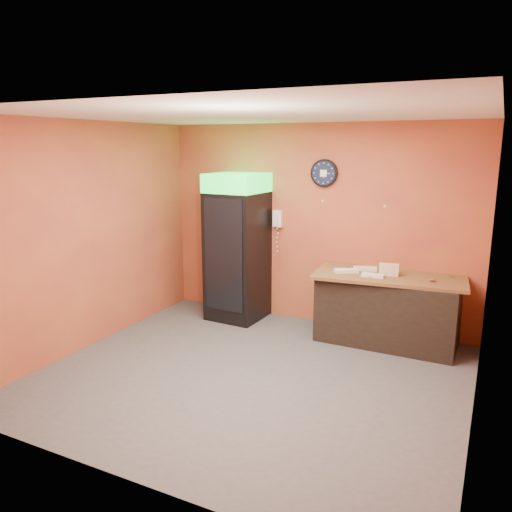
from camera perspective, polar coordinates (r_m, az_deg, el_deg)
The scene contains 15 objects.
floor at distance 5.70m, azimuth -0.48°, elevation -13.48°, with size 4.50×4.50×0.00m, color #47474C.
back_wall at distance 7.05m, azimuth 6.79°, elevation 3.50°, with size 4.50×0.02×2.80m, color #BE6235.
left_wall at distance 6.54m, azimuth -18.45°, elevation 2.23°, with size 0.02×4.00×2.80m, color #BE6235.
right_wall at distance 4.71m, azimuth 24.81°, elevation -2.15°, with size 0.02×4.00×2.80m, color #BE6235.
ceiling at distance 5.13m, azimuth -0.54°, elevation 15.91°, with size 4.50×4.00×0.02m, color white.
beverage_cooler at distance 7.18m, azimuth -2.29°, elevation 0.75°, with size 0.78×0.79×2.11m.
prep_counter at distance 6.63m, azimuth 14.75°, elevation -6.05°, with size 1.72×0.76×0.86m, color black.
wall_clock at distance 6.91m, azimuth 7.79°, elevation 9.37°, with size 0.38×0.06×0.38m.
wall_phone at distance 7.19m, azimuth 2.48°, elevation 4.27°, with size 0.13×0.11×0.24m.
butcher_paper at distance 6.51m, azimuth 14.97°, elevation -2.30°, with size 1.86×0.84×0.04m, color brown.
sub_roll_stack at distance 6.46m, azimuth 14.95°, elevation -1.53°, with size 0.25×0.12×0.15m.
wrapped_sandwich_left at distance 6.52m, azimuth 10.28°, elevation -1.67°, with size 0.30×0.12×0.04m, color white.
wrapped_sandwich_mid at distance 6.36m, azimuth 13.20°, elevation -2.17°, with size 0.27×0.11×0.04m, color white.
wrapped_sandwich_right at distance 6.68m, azimuth 12.36°, elevation -1.42°, with size 0.30×0.12×0.04m, color white.
kitchen_tool at distance 6.60m, azimuth 15.71°, elevation -1.70°, with size 0.06×0.06×0.06m, color silver.
Camera 1 is at (2.29, -4.58, 2.50)m, focal length 35.00 mm.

